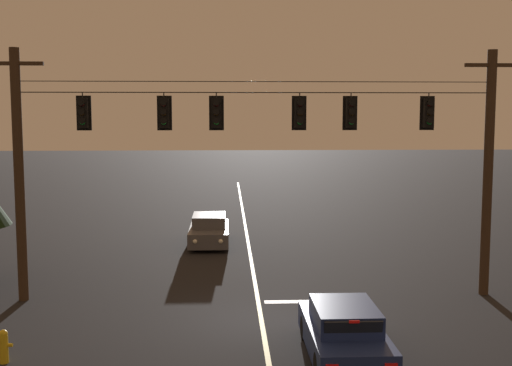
{
  "coord_description": "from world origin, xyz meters",
  "views": [
    {
      "loc": [
        -1.01,
        -18.4,
        6.08
      ],
      "look_at": [
        0.0,
        3.49,
        3.73
      ],
      "focal_mm": 45.09,
      "sensor_mm": 36.0,
      "label": 1
    }
  ],
  "objects_px": {
    "traffic_light_far_right": "(429,113)",
    "car_waiting_near_lane": "(344,333)",
    "traffic_light_centre": "(216,113)",
    "traffic_light_right_inner": "(300,113)",
    "traffic_light_leftmost": "(83,113)",
    "traffic_light_rightmost": "(351,113)",
    "fire_hydrant": "(4,346)",
    "car_oncoming_lead": "(209,230)",
    "traffic_light_left_inner": "(164,113)"
  },
  "relations": [
    {
      "from": "traffic_light_far_right",
      "to": "car_waiting_near_lane",
      "type": "distance_m",
      "value": 8.58
    },
    {
      "from": "traffic_light_centre",
      "to": "traffic_light_right_inner",
      "type": "bearing_deg",
      "value": 0.0
    },
    {
      "from": "traffic_light_leftmost",
      "to": "traffic_light_rightmost",
      "type": "distance_m",
      "value": 8.65
    },
    {
      "from": "fire_hydrant",
      "to": "traffic_light_far_right",
      "type": "bearing_deg",
      "value": 24.04
    },
    {
      "from": "car_oncoming_lead",
      "to": "traffic_light_leftmost",
      "type": "bearing_deg",
      "value": -112.92
    },
    {
      "from": "traffic_light_centre",
      "to": "traffic_light_left_inner",
      "type": "bearing_deg",
      "value": 180.0
    },
    {
      "from": "traffic_light_right_inner",
      "to": "car_waiting_near_lane",
      "type": "xyz_separation_m",
      "value": [
        0.53,
        -5.46,
        -5.47
      ]
    },
    {
      "from": "traffic_light_right_inner",
      "to": "car_oncoming_lead",
      "type": "height_order",
      "value": "traffic_light_right_inner"
    },
    {
      "from": "traffic_light_centre",
      "to": "traffic_light_far_right",
      "type": "distance_m",
      "value": 6.95
    },
    {
      "from": "traffic_light_left_inner",
      "to": "car_waiting_near_lane",
      "type": "relative_size",
      "value": 0.28
    },
    {
      "from": "traffic_light_rightmost",
      "to": "car_waiting_near_lane",
      "type": "xyz_separation_m",
      "value": [
        -1.15,
        -5.46,
        -5.47
      ]
    },
    {
      "from": "traffic_light_left_inner",
      "to": "car_waiting_near_lane",
      "type": "bearing_deg",
      "value": -48.03
    },
    {
      "from": "traffic_light_right_inner",
      "to": "fire_hydrant",
      "type": "bearing_deg",
      "value": -145.51
    },
    {
      "from": "traffic_light_rightmost",
      "to": "traffic_light_right_inner",
      "type": "bearing_deg",
      "value": 180.0
    },
    {
      "from": "traffic_light_centre",
      "to": "traffic_light_rightmost",
      "type": "distance_m",
      "value": 4.38
    },
    {
      "from": "traffic_light_far_right",
      "to": "car_oncoming_lead",
      "type": "height_order",
      "value": "traffic_light_far_right"
    },
    {
      "from": "car_oncoming_lead",
      "to": "fire_hydrant",
      "type": "bearing_deg",
      "value": -108.04
    },
    {
      "from": "traffic_light_leftmost",
      "to": "car_oncoming_lead",
      "type": "bearing_deg",
      "value": 67.08
    },
    {
      "from": "traffic_light_centre",
      "to": "traffic_light_rightmost",
      "type": "relative_size",
      "value": 1.0
    },
    {
      "from": "car_waiting_near_lane",
      "to": "fire_hydrant",
      "type": "xyz_separation_m",
      "value": [
        -8.39,
        0.06,
        -0.21
      ]
    },
    {
      "from": "traffic_light_left_inner",
      "to": "traffic_light_rightmost",
      "type": "height_order",
      "value": "same"
    },
    {
      "from": "traffic_light_far_right",
      "to": "fire_hydrant",
      "type": "distance_m",
      "value": 14.42
    },
    {
      "from": "traffic_light_leftmost",
      "to": "traffic_light_centre",
      "type": "xyz_separation_m",
      "value": [
        4.27,
        0.0,
        0.0
      ]
    },
    {
      "from": "traffic_light_centre",
      "to": "traffic_light_rightmost",
      "type": "bearing_deg",
      "value": 0.0
    },
    {
      "from": "car_oncoming_lead",
      "to": "fire_hydrant",
      "type": "relative_size",
      "value": 5.26
    },
    {
      "from": "car_waiting_near_lane",
      "to": "fire_hydrant",
      "type": "distance_m",
      "value": 8.39
    },
    {
      "from": "traffic_light_rightmost",
      "to": "traffic_light_far_right",
      "type": "distance_m",
      "value": 2.57
    },
    {
      "from": "traffic_light_centre",
      "to": "fire_hydrant",
      "type": "distance_m",
      "value": 9.38
    },
    {
      "from": "car_oncoming_lead",
      "to": "fire_hydrant",
      "type": "height_order",
      "value": "car_oncoming_lead"
    },
    {
      "from": "traffic_light_centre",
      "to": "car_oncoming_lead",
      "type": "bearing_deg",
      "value": 93.28
    },
    {
      "from": "traffic_light_far_right",
      "to": "car_oncoming_lead",
      "type": "xyz_separation_m",
      "value": [
        -7.46,
        8.89,
        -5.47
      ]
    },
    {
      "from": "traffic_light_left_inner",
      "to": "car_oncoming_lead",
      "type": "xyz_separation_m",
      "value": [
        1.17,
        8.89,
        -5.47
      ]
    },
    {
      "from": "traffic_light_far_right",
      "to": "car_waiting_near_lane",
      "type": "bearing_deg",
      "value": -124.28
    },
    {
      "from": "traffic_light_centre",
      "to": "car_waiting_near_lane",
      "type": "bearing_deg",
      "value": -59.41
    },
    {
      "from": "traffic_light_rightmost",
      "to": "traffic_light_centre",
      "type": "bearing_deg",
      "value": 180.0
    },
    {
      "from": "traffic_light_far_right",
      "to": "car_waiting_near_lane",
      "type": "xyz_separation_m",
      "value": [
        -3.72,
        -5.46,
        -5.47
      ]
    },
    {
      "from": "traffic_light_left_inner",
      "to": "fire_hydrant",
      "type": "distance_m",
      "value": 8.57
    },
    {
      "from": "traffic_light_right_inner",
      "to": "car_oncoming_lead",
      "type": "bearing_deg",
      "value": 109.85
    },
    {
      "from": "traffic_light_centre",
      "to": "traffic_light_right_inner",
      "type": "distance_m",
      "value": 2.7
    },
    {
      "from": "traffic_light_left_inner",
      "to": "traffic_light_far_right",
      "type": "xyz_separation_m",
      "value": [
        8.63,
        0.0,
        0.0
      ]
    },
    {
      "from": "traffic_light_leftmost",
      "to": "fire_hydrant",
      "type": "bearing_deg",
      "value": -99.42
    },
    {
      "from": "traffic_light_right_inner",
      "to": "car_oncoming_lead",
      "type": "xyz_separation_m",
      "value": [
        -3.21,
        8.89,
        -5.47
      ]
    },
    {
      "from": "traffic_light_left_inner",
      "to": "traffic_light_far_right",
      "type": "bearing_deg",
      "value": 0.0
    },
    {
      "from": "traffic_light_centre",
      "to": "car_oncoming_lead",
      "type": "xyz_separation_m",
      "value": [
        -0.51,
        8.89,
        -5.47
      ]
    },
    {
      "from": "traffic_light_leftmost",
      "to": "traffic_light_centre",
      "type": "height_order",
      "value": "same"
    },
    {
      "from": "traffic_light_rightmost",
      "to": "fire_hydrant",
      "type": "xyz_separation_m",
      "value": [
        -9.54,
        -5.4,
        -5.68
      ]
    },
    {
      "from": "traffic_light_leftmost",
      "to": "car_oncoming_lead",
      "type": "distance_m",
      "value": 11.09
    },
    {
      "from": "traffic_light_rightmost",
      "to": "traffic_light_leftmost",
      "type": "bearing_deg",
      "value": 180.0
    },
    {
      "from": "traffic_light_leftmost",
      "to": "car_waiting_near_lane",
      "type": "relative_size",
      "value": 0.28
    },
    {
      "from": "traffic_light_right_inner",
      "to": "traffic_light_far_right",
      "type": "height_order",
      "value": "same"
    }
  ]
}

